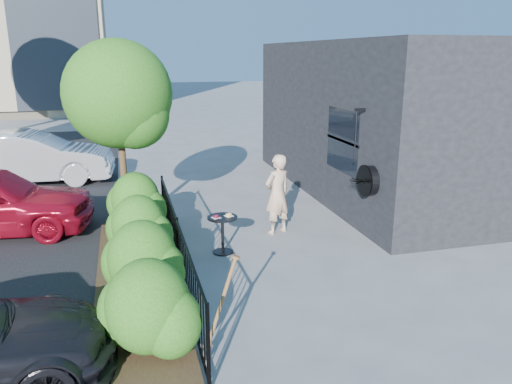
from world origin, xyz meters
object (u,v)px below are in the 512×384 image
object	(u,v)px
woman	(277,194)
car_silver	(31,158)
cafe_table	(223,228)
shovel	(219,313)
patio_tree	(122,101)

from	to	relation	value
woman	car_silver	distance (m)	8.19
cafe_table	car_silver	world-z (taller)	car_silver
woman	cafe_table	bearing A→B (deg)	8.38
cafe_table	shovel	size ratio (longest dim) A/B	0.56
car_silver	patio_tree	bearing A→B (deg)	-147.25
woman	shovel	size ratio (longest dim) A/B	1.23
woman	car_silver	bearing A→B (deg)	-68.88
woman	patio_tree	bearing A→B (deg)	-40.99
patio_tree	cafe_table	bearing A→B (deg)	-46.88
shovel	car_silver	bearing A→B (deg)	110.04
patio_tree	woman	distance (m)	3.71
woman	shovel	distance (m)	4.61
shovel	woman	bearing A→B (deg)	63.70
patio_tree	woman	world-z (taller)	patio_tree
cafe_table	car_silver	size ratio (longest dim) A/B	0.17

